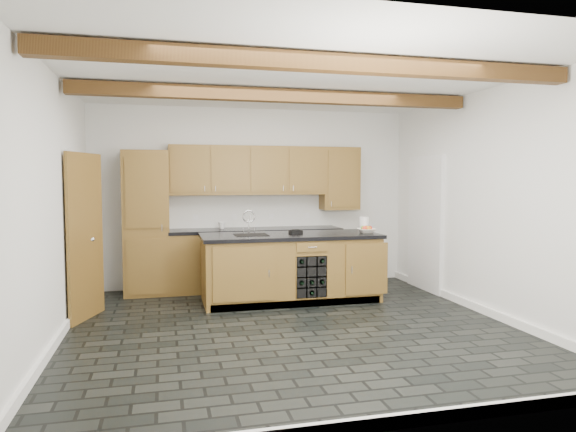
# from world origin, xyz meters

# --- Properties ---
(ground) EXTENTS (5.00, 5.00, 0.00)m
(ground) POSITION_xyz_m (0.00, 0.00, 0.00)
(ground) COLOR black
(ground) RESTS_ON ground
(room_shell) EXTENTS (5.01, 5.00, 5.00)m
(room_shell) POSITION_xyz_m (-0.09, 0.53, 1.53)
(room_shell) COLOR white
(room_shell) RESTS_ON ground
(back_cabinetry) EXTENTS (3.65, 0.62, 2.20)m
(back_cabinetry) POSITION_xyz_m (-0.38, 2.24, 0.98)
(back_cabinetry) COLOR brown
(back_cabinetry) RESTS_ON ground
(island) EXTENTS (2.48, 0.96, 0.93)m
(island) POSITION_xyz_m (0.31, 1.28, 0.46)
(island) COLOR brown
(island) RESTS_ON ground
(faucet) EXTENTS (0.45, 0.40, 0.34)m
(faucet) POSITION_xyz_m (-0.25, 1.33, 0.96)
(faucet) COLOR black
(faucet) RESTS_ON island
(kitchen_scale) EXTENTS (0.20, 0.15, 0.05)m
(kitchen_scale) POSITION_xyz_m (0.39, 1.36, 0.96)
(kitchen_scale) COLOR black
(kitchen_scale) RESTS_ON island
(fruit_bowl) EXTENTS (0.28, 0.28, 0.06)m
(fruit_bowl) POSITION_xyz_m (1.38, 1.18, 0.96)
(fruit_bowl) COLOR white
(fruit_bowl) RESTS_ON island
(fruit_cluster) EXTENTS (0.16, 0.17, 0.07)m
(fruit_cluster) POSITION_xyz_m (1.38, 1.18, 1.00)
(fruit_cluster) COLOR red
(fruit_cluster) RESTS_ON fruit_bowl
(paper_towel) EXTENTS (0.13, 0.13, 0.21)m
(paper_towel) POSITION_xyz_m (1.42, 1.36, 1.04)
(paper_towel) COLOR white
(paper_towel) RESTS_ON island
(mug) EXTENTS (0.12, 0.12, 0.10)m
(mug) POSITION_xyz_m (-0.53, 2.30, 0.98)
(mug) COLOR white
(mug) RESTS_ON back_cabinetry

